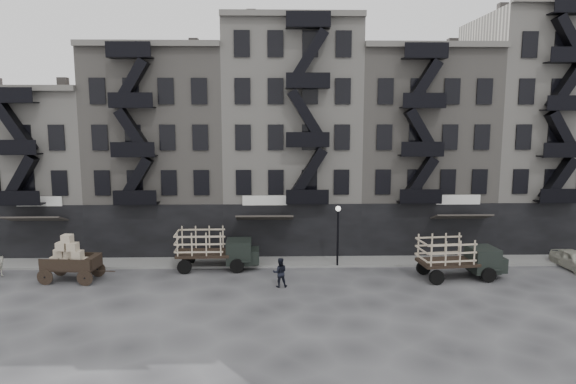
{
  "coord_description": "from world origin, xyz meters",
  "views": [
    {
      "loc": [
        -1.26,
        -31.38,
        10.42
      ],
      "look_at": [
        -0.36,
        4.0,
        5.04
      ],
      "focal_mm": 32.0,
      "sensor_mm": 36.0,
      "label": 1
    }
  ],
  "objects_px": {
    "wagon": "(69,255)",
    "car_east": "(574,260)",
    "stake_truck_east": "(459,255)",
    "stake_truck_west": "(215,246)",
    "pedestrian_mid": "(280,272)"
  },
  "relations": [
    {
      "from": "car_east",
      "to": "stake_truck_east",
      "type": "bearing_deg",
      "value": -173.5
    },
    {
      "from": "wagon",
      "to": "pedestrian_mid",
      "type": "relative_size",
      "value": 2.04
    },
    {
      "from": "stake_truck_east",
      "to": "car_east",
      "type": "distance_m",
      "value": 8.76
    },
    {
      "from": "wagon",
      "to": "car_east",
      "type": "bearing_deg",
      "value": 8.45
    },
    {
      "from": "pedestrian_mid",
      "to": "stake_truck_west",
      "type": "bearing_deg",
      "value": -43.95
    },
    {
      "from": "wagon",
      "to": "stake_truck_east",
      "type": "xyz_separation_m",
      "value": [
        24.65,
        -0.12,
        -0.14
      ]
    },
    {
      "from": "stake_truck_east",
      "to": "pedestrian_mid",
      "type": "relative_size",
      "value": 3.12
    },
    {
      "from": "stake_truck_west",
      "to": "car_east",
      "type": "distance_m",
      "value": 24.38
    },
    {
      "from": "stake_truck_east",
      "to": "car_east",
      "type": "xyz_separation_m",
      "value": [
        8.54,
        1.74,
        -0.92
      ]
    },
    {
      "from": "wagon",
      "to": "pedestrian_mid",
      "type": "distance_m",
      "value": 13.32
    },
    {
      "from": "stake_truck_west",
      "to": "pedestrian_mid",
      "type": "relative_size",
      "value": 3.07
    },
    {
      "from": "stake_truck_west",
      "to": "stake_truck_east",
      "type": "distance_m",
      "value": 16.0
    },
    {
      "from": "stake_truck_east",
      "to": "stake_truck_west",
      "type": "bearing_deg",
      "value": 164.79
    },
    {
      "from": "stake_truck_east",
      "to": "car_east",
      "type": "bearing_deg",
      "value": 5.08
    },
    {
      "from": "wagon",
      "to": "car_east",
      "type": "relative_size",
      "value": 0.97
    }
  ]
}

